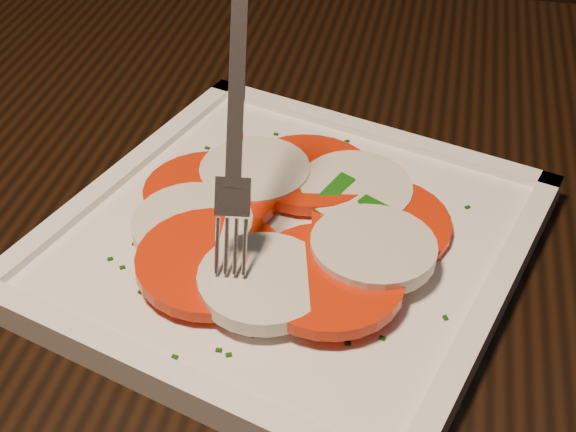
% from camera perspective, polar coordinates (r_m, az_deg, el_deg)
% --- Properties ---
extents(table, '(1.22, 0.83, 0.75)m').
position_cam_1_polar(table, '(0.62, 4.19, -7.38)').
color(table, black).
rests_on(table, ground).
extents(chair, '(0.52, 0.52, 0.93)m').
position_cam_1_polar(chair, '(1.38, 11.32, 13.90)').
color(chair, black).
rests_on(chair, ground).
extents(plate, '(0.36, 0.36, 0.01)m').
position_cam_1_polar(plate, '(0.52, 0.00, -1.92)').
color(plate, white).
rests_on(plate, table).
extents(caprese_salad, '(0.22, 0.23, 0.03)m').
position_cam_1_polar(caprese_salad, '(0.51, 0.00, -0.46)').
color(caprese_salad, red).
rests_on(caprese_salad, plate).
extents(fork, '(0.05, 0.10, 0.16)m').
position_cam_1_polar(fork, '(0.46, -3.51, 8.13)').
color(fork, white).
rests_on(fork, caprese_salad).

